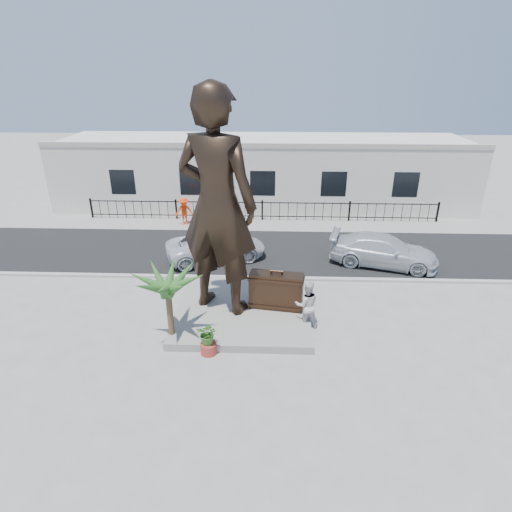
{
  "coord_description": "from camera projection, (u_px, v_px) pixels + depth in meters",
  "views": [
    {
      "loc": [
        0.55,
        -13.14,
        9.1
      ],
      "look_at": [
        0.0,
        2.0,
        2.3
      ],
      "focal_mm": 30.0,
      "sensor_mm": 36.0,
      "label": 1
    }
  ],
  "objects": [
    {
      "name": "tourist",
      "position": [
        307.0,
        305.0,
        15.9
      ],
      "size": [
        0.98,
        0.8,
        1.88
      ],
      "primitive_type": "imported",
      "rotation": [
        0.0,
        0.0,
        3.24
      ],
      "color": "silver",
      "rests_on": "ground"
    },
    {
      "name": "worker",
      "position": [
        184.0,
        211.0,
        26.23
      ],
      "size": [
        1.23,
        0.91,
        1.71
      ],
      "primitive_type": "imported",
      "rotation": [
        0.0,
        0.0,
        0.27
      ],
      "color": "#FF3E0D",
      "rests_on": "far_sidewalk"
    },
    {
      "name": "plinth",
      "position": [
        243.0,
        310.0,
        17.04
      ],
      "size": [
        5.2,
        5.2,
        0.3
      ],
      "primitive_type": "cube",
      "color": "gray",
      "rests_on": "ground"
    },
    {
      "name": "shrub",
      "position": [
        208.0,
        334.0,
        14.42
      ],
      "size": [
        0.86,
        0.79,
        0.79
      ],
      "primitive_type": "imported",
      "rotation": [
        0.0,
        0.0,
        -0.29
      ],
      "color": "#396A22",
      "rests_on": "planter"
    },
    {
      "name": "car_silver",
      "position": [
        384.0,
        251.0,
        20.96
      ],
      "size": [
        5.54,
        3.4,
        1.5
      ],
      "primitive_type": "imported",
      "rotation": [
        0.0,
        0.0,
        1.3
      ],
      "color": "silver",
      "rests_on": "street"
    },
    {
      "name": "car_white",
      "position": [
        216.0,
        246.0,
        21.6
      ],
      "size": [
        5.46,
        3.85,
        1.38
      ],
      "primitive_type": "imported",
      "rotation": [
        0.0,
        0.0,
        1.92
      ],
      "color": "silver",
      "rests_on": "street"
    },
    {
      "name": "palm_tree",
      "position": [
        173.0,
        340.0,
        15.43
      ],
      "size": [
        1.8,
        1.8,
        3.2
      ],
      "primitive_type": null,
      "color": "#28561F",
      "rests_on": "ground"
    },
    {
      "name": "fence",
      "position": [
        262.0,
        211.0,
        27.15
      ],
      "size": [
        22.0,
        0.1,
        1.2
      ],
      "primitive_type": "cube",
      "color": "black",
      "rests_on": "ground"
    },
    {
      "name": "far_sidewalk",
      "position": [
        262.0,
        224.0,
        26.66
      ],
      "size": [
        40.0,
        2.5,
        0.02
      ],
      "primitive_type": "cube",
      "color": "#9E9991",
      "rests_on": "ground"
    },
    {
      "name": "building",
      "position": [
        264.0,
        171.0,
        30.32
      ],
      "size": [
        28.0,
        7.0,
        4.4
      ],
      "primitive_type": "cube",
      "color": "silver",
      "rests_on": "ground"
    },
    {
      "name": "statue",
      "position": [
        217.0,
        205.0,
        15.37
      ],
      "size": [
        3.58,
        2.99,
        8.39
      ],
      "primitive_type": "imported",
      "rotation": [
        0.0,
        0.0,
        2.77
      ],
      "color": "black",
      "rests_on": "plinth"
    },
    {
      "name": "street",
      "position": [
        260.0,
        249.0,
        23.01
      ],
      "size": [
        40.0,
        7.0,
        0.01
      ],
      "primitive_type": "cube",
      "color": "black",
      "rests_on": "ground"
    },
    {
      "name": "curb",
      "position": [
        258.0,
        278.0,
        19.8
      ],
      "size": [
        40.0,
        0.25,
        0.12
      ],
      "primitive_type": "cube",
      "color": "#A5A399",
      "rests_on": "ground"
    },
    {
      "name": "planter",
      "position": [
        209.0,
        348.0,
        14.66
      ],
      "size": [
        0.56,
        0.56,
        0.4
      ],
      "primitive_type": "cylinder",
      "color": "#A6362C",
      "rests_on": "ground"
    },
    {
      "name": "ground",
      "position": [
        254.0,
        335.0,
        15.72
      ],
      "size": [
        100.0,
        100.0,
        0.0
      ],
      "primitive_type": "plane",
      "color": "#9E9991",
      "rests_on": "ground"
    },
    {
      "name": "suitcase",
      "position": [
        276.0,
        291.0,
        16.68
      ],
      "size": [
        2.15,
        0.97,
        1.46
      ],
      "primitive_type": "cube",
      "rotation": [
        0.0,
        0.0,
        -0.16
      ],
      "color": "#312014",
      "rests_on": "plinth"
    }
  ]
}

